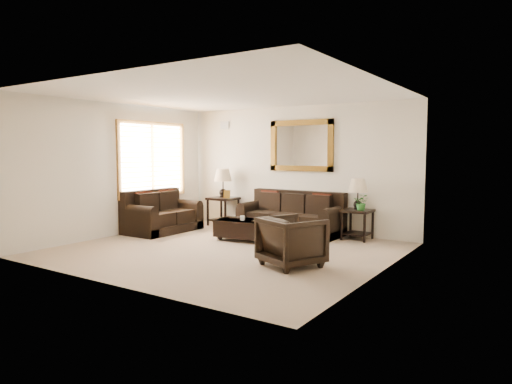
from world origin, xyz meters
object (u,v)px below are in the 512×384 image
Objects in this scene: end_table_right at (358,200)px; armchair at (292,239)px; coffee_table at (247,228)px; sofa at (292,218)px; loveseat at (161,216)px; end_table_left at (223,189)px.

end_table_right reaches higher than armchair.
sofa is at bearing 66.83° from coffee_table.
loveseat reaches higher than coffee_table.
coffee_table is at bearing -106.72° from sofa.
end_table_right is 2.58m from armchair.
loveseat is at bearing -159.43° from end_table_right.
sofa reaches higher than coffee_table.
loveseat is 1.64m from end_table_left.
end_table_right is (1.40, 0.12, 0.46)m from sofa.
end_table_right reaches higher than sofa.
end_table_right reaches higher than coffee_table.
sofa is 1.96m from end_table_left.
sofa is 1.64× the size of end_table_left.
armchair is at bearing -106.02° from loveseat.
coffee_table is 1.51× the size of armchair.
sofa is 1.81× the size of end_table_right.
sofa is 2.79m from armchair.
end_table_right is 1.44× the size of armchair.
end_table_right is at bearing -66.77° from armchair.
end_table_left is at bearing -22.88° from loveseat.
end_table_left reaches higher than sofa.
armchair reaches higher than coffee_table.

